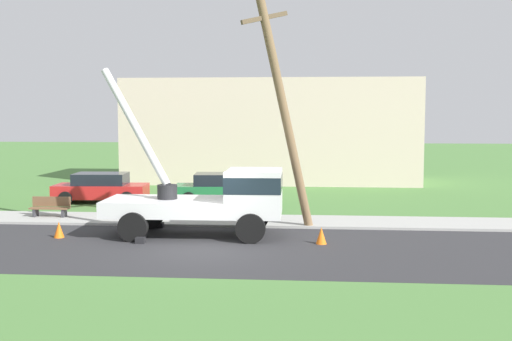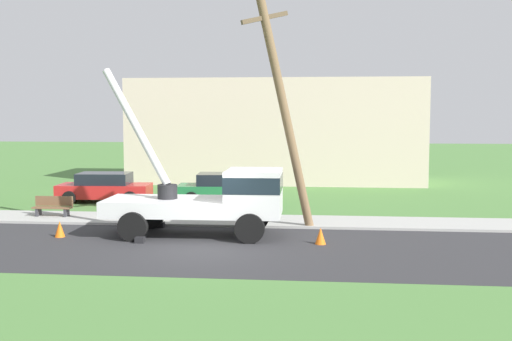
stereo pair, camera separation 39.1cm
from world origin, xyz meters
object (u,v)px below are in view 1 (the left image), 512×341
at_px(parked_sedan_green, 221,188).
at_px(park_bench, 50,208).
at_px(traffic_cone_behind, 59,230).
at_px(leaning_utility_pole, 283,107).
at_px(utility_truck, 218,196).
at_px(traffic_cone_ahead, 321,236).
at_px(parked_sedan_red, 101,188).

relative_size(parked_sedan_green, park_bench, 2.82).
height_order(traffic_cone_behind, parked_sedan_green, parked_sedan_green).
relative_size(leaning_utility_pole, park_bench, 5.51).
xyz_separation_m(utility_truck, leaning_utility_pole, (2.25, 1.32, 3.12)).
distance_m(parked_sedan_green, park_bench, 8.17).
bearing_deg(traffic_cone_behind, park_bench, 116.65).
bearing_deg(parked_sedan_green, utility_truck, -82.75).
bearing_deg(traffic_cone_behind, leaning_utility_pole, 15.48).
xyz_separation_m(leaning_utility_pole, traffic_cone_behind, (-7.70, -2.13, -4.25)).
height_order(traffic_cone_ahead, park_bench, park_bench).
distance_m(traffic_cone_ahead, parked_sedan_green, 10.37).
bearing_deg(leaning_utility_pole, parked_sedan_green, 115.74).
relative_size(traffic_cone_ahead, park_bench, 0.35).
bearing_deg(leaning_utility_pole, traffic_cone_behind, -164.52).
bearing_deg(utility_truck, leaning_utility_pole, 30.40).
bearing_deg(parked_sedan_red, utility_truck, -48.80).
distance_m(leaning_utility_pole, park_bench, 10.55).
relative_size(traffic_cone_behind, parked_sedan_red, 0.12).
bearing_deg(park_bench, parked_sedan_green, 39.39).
bearing_deg(traffic_cone_behind, traffic_cone_ahead, -1.92).
xyz_separation_m(leaning_utility_pole, traffic_cone_ahead, (1.37, -2.44, -4.25)).
height_order(parked_sedan_red, park_bench, parked_sedan_red).
height_order(utility_truck, traffic_cone_ahead, utility_truck).
distance_m(traffic_cone_ahead, traffic_cone_behind, 9.08).
bearing_deg(traffic_cone_ahead, leaning_utility_pole, 119.32).
height_order(traffic_cone_ahead, parked_sedan_green, parked_sedan_green).
xyz_separation_m(leaning_utility_pole, parked_sedan_red, (-9.10, 6.51, -3.82)).
height_order(utility_truck, traffic_cone_behind, utility_truck).
distance_m(leaning_utility_pole, traffic_cone_behind, 9.05).
bearing_deg(traffic_cone_ahead, parked_sedan_green, 116.70).
relative_size(traffic_cone_ahead, parked_sedan_green, 0.12).
xyz_separation_m(traffic_cone_ahead, traffic_cone_behind, (-9.07, 0.30, 0.00)).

